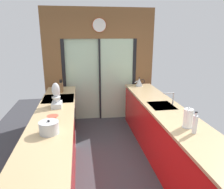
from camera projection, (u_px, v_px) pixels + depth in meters
ground_plane at (110, 156)px, 3.85m from camera, size 5.04×7.60×0.02m
back_wall_unit at (100, 59)px, 5.14m from camera, size 2.64×0.12×2.70m
left_counter_run at (54, 150)px, 3.14m from camera, size 0.62×3.80×0.92m
right_counter_run at (167, 136)px, 3.57m from camera, size 0.62×3.80×0.92m
sink_faucet at (171, 97)px, 3.66m from camera, size 0.19×0.02×0.22m
oven_range at (60, 121)px, 4.21m from camera, size 0.60×0.60×0.92m
mixing_bowl at (53, 118)px, 3.02m from camera, size 0.16×0.16×0.08m
knife_block at (61, 87)px, 4.51m from camera, size 0.08×0.14×0.27m
stand_mixer at (56, 98)px, 3.56m from camera, size 0.17×0.27×0.42m
stock_pot at (49, 128)px, 2.63m from camera, size 0.25×0.25×0.18m
kettle at (139, 82)px, 5.02m from camera, size 0.25×0.16×0.21m
soap_bottle at (195, 124)px, 2.62m from camera, size 0.06×0.06×0.28m
paper_towel_roll at (188, 118)px, 2.79m from camera, size 0.14×0.14×0.28m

